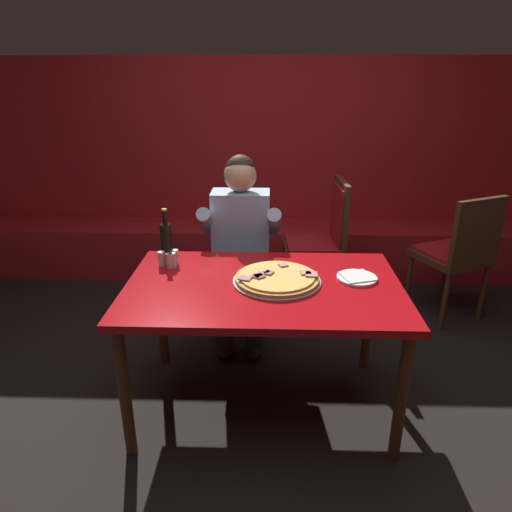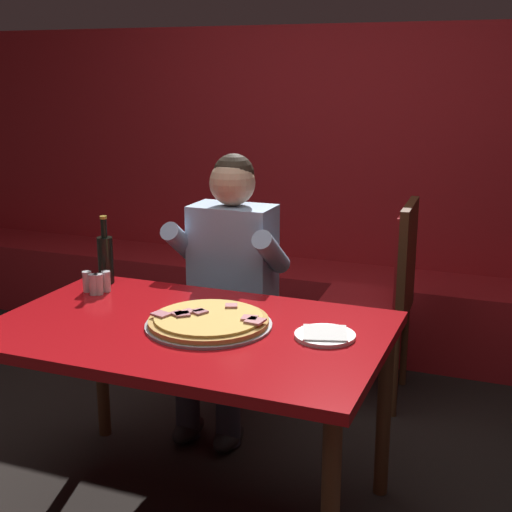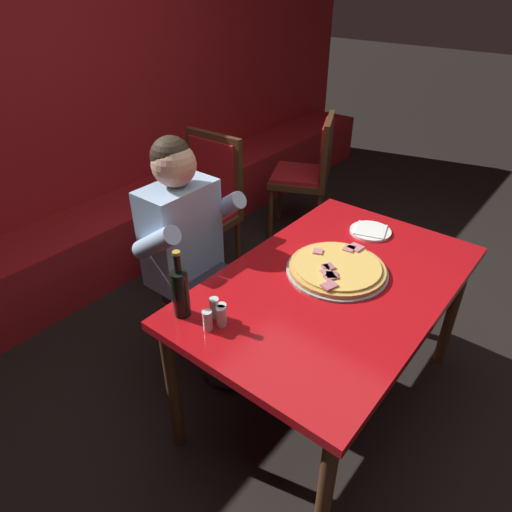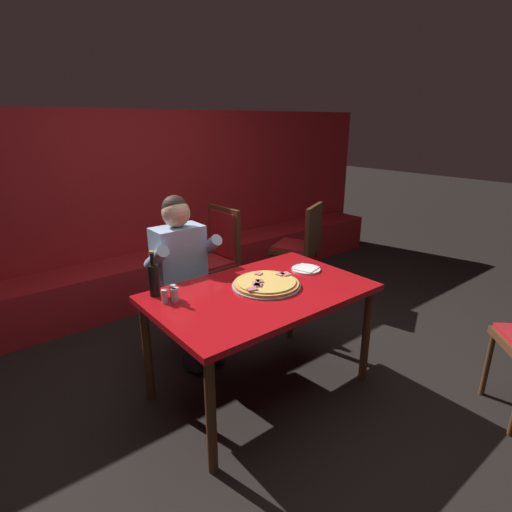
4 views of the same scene
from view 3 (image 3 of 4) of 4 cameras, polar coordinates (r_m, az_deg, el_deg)
ground_plane at (r=2.53m, az=8.09°, el=-17.00°), size 24.00×24.00×0.00m
booth_wall_panel at (r=3.42m, az=-24.13°, el=13.50°), size 6.80×0.16×1.90m
booth_bench at (r=3.44m, az=-18.82°, el=1.39°), size 6.46×0.48×0.46m
main_dining_table at (r=2.07m, az=9.52°, el=-4.81°), size 1.41×0.89×0.75m
pizza at (r=2.07m, az=10.09°, el=-1.53°), size 0.46×0.46×0.05m
plate_white_paper at (r=2.42m, az=14.12°, el=3.04°), size 0.21×0.21×0.02m
beer_bottle at (r=1.77m, az=-9.42°, el=-4.43°), size 0.07×0.07×0.29m
shaker_parmesan at (r=1.79m, az=-5.22°, el=-6.55°), size 0.04×0.04×0.09m
shaker_black_pepper at (r=1.76m, az=-4.26°, el=-7.26°), size 0.04×0.04×0.09m
shaker_oregano at (r=1.74m, az=-6.08°, el=-8.12°), size 0.04×0.04×0.09m
shaker_red_pepper_flakes at (r=1.75m, az=-4.39°, el=-7.67°), size 0.04×0.04×0.09m
diner_seated_blue_shirt at (r=2.30m, az=-7.77°, el=0.54°), size 0.53×0.53×1.27m
dining_chair_side_aisle at (r=3.06m, az=-6.45°, el=6.80°), size 0.46×0.46×1.02m
dining_chair_far_right at (r=3.65m, az=6.76°, el=10.81°), size 0.59×0.59×0.97m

